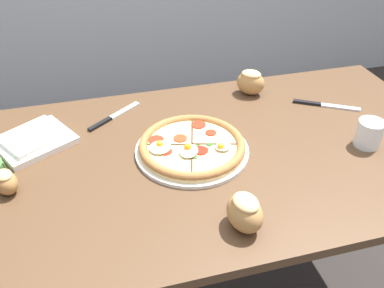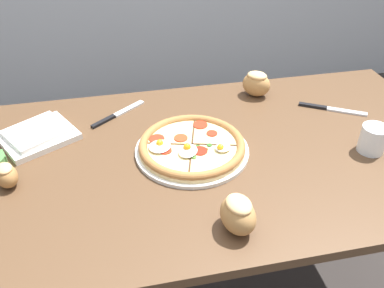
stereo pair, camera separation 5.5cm
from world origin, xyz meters
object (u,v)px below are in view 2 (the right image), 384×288
(dining_table, at_px, (219,174))
(water_glass, at_px, (373,140))
(knife_spare, at_px, (118,114))
(bread_piece_near, at_px, (238,214))
(napkin_folded, at_px, (38,135))
(pizza, at_px, (192,147))
(bread_piece_far, at_px, (6,175))
(bread_piece_mid, at_px, (256,83))
(knife_main, at_px, (331,109))

(dining_table, xyz_separation_m, water_glass, (0.46, -0.09, 0.13))
(knife_spare, height_order, water_glass, water_glass)
(dining_table, height_order, water_glass, water_glass)
(bread_piece_near, bearing_deg, water_glass, 24.25)
(knife_spare, bearing_deg, napkin_folded, 162.88)
(dining_table, height_order, pizza, pizza)
(bread_piece_near, relative_size, water_glass, 1.42)
(napkin_folded, distance_m, water_glass, 1.05)
(bread_piece_near, height_order, bread_piece_far, bread_piece_near)
(bread_piece_far, bearing_deg, bread_piece_mid, 22.64)
(pizza, distance_m, napkin_folded, 0.50)
(pizza, relative_size, knife_main, 1.63)
(bread_piece_near, bearing_deg, knife_spare, 113.24)
(napkin_folded, bearing_deg, bread_piece_far, -105.16)
(bread_piece_near, xyz_separation_m, bread_piece_mid, (0.27, 0.63, -0.00))
(bread_piece_mid, xyz_separation_m, knife_main, (0.23, -0.16, -0.05))
(bread_piece_near, bearing_deg, bread_piece_far, 153.65)
(bread_piece_near, bearing_deg, napkin_folded, 135.81)
(napkin_folded, xyz_separation_m, water_glass, (1.01, -0.28, 0.02))
(knife_spare, bearing_deg, bread_piece_near, -103.94)
(pizza, distance_m, knife_main, 0.56)
(napkin_folded, relative_size, bread_piece_far, 2.99)
(napkin_folded, bearing_deg, bread_piece_mid, 9.73)
(dining_table, relative_size, bread_piece_far, 16.80)
(bread_piece_far, height_order, knife_spare, bread_piece_far)
(pizza, bearing_deg, knife_spare, 128.56)
(napkin_folded, height_order, knife_spare, napkin_folded)
(bread_piece_far, distance_m, knife_main, 1.09)
(dining_table, bearing_deg, bread_piece_mid, 54.82)
(knife_main, bearing_deg, bread_piece_far, -139.88)
(napkin_folded, xyz_separation_m, bread_piece_near, (0.51, -0.50, 0.03))
(bread_piece_mid, bearing_deg, dining_table, -125.18)
(bread_piece_far, bearing_deg, napkin_folded, 74.84)
(water_glass, bearing_deg, pizza, 168.99)
(bread_piece_near, bearing_deg, dining_table, 82.41)
(bread_piece_mid, xyz_separation_m, bread_piece_far, (-0.84, -0.35, -0.01))
(bread_piece_mid, distance_m, knife_main, 0.29)
(pizza, height_order, water_glass, water_glass)
(bread_piece_mid, bearing_deg, knife_spare, -175.69)
(dining_table, relative_size, napkin_folded, 5.62)
(bread_piece_near, xyz_separation_m, knife_spare, (-0.26, 0.59, -0.05))
(pizza, distance_m, knife_spare, 0.34)
(bread_piece_far, height_order, knife_main, bread_piece_far)
(knife_main, bearing_deg, bread_piece_near, -106.38)
(bread_piece_far, distance_m, water_glass, 1.07)
(dining_table, distance_m, napkin_folded, 0.60)
(bread_piece_mid, bearing_deg, bread_piece_far, -157.36)
(napkin_folded, height_order, bread_piece_near, bread_piece_near)
(dining_table, bearing_deg, knife_spare, 136.82)
(dining_table, distance_m, knife_spare, 0.42)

